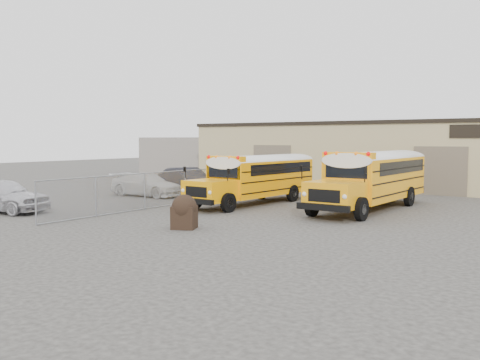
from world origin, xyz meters
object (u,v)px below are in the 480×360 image
Objects in this scene: car_silver at (2,195)px; car_white at (147,185)px; school_bus_right at (412,169)px; car_dark at (187,180)px; tarp_bundle at (184,211)px; school_bus_left at (310,170)px.

car_white is at bearing -15.10° from car_silver.
school_bus_right is at bearing -51.04° from car_silver.
car_white is at bearing -175.26° from car_dark.
school_bus_right is 16.33m from tarp_bundle.
school_bus_left is at bearing 97.91° from tarp_bundle.
tarp_bundle is 13.73m from car_dark.
car_white is at bearing 141.64° from tarp_bundle.
school_bus_right is 2.08× the size of car_silver.
car_white is 2.90m from car_dark.
car_silver reaches higher than tarp_bundle.
school_bus_right reaches higher than car_silver.
school_bus_left is 1.91× the size of car_white.
car_silver is at bearing 174.10° from car_white.
car_white is at bearing -148.50° from school_bus_right.
car_dark is at bearing 130.42° from tarp_bundle.
school_bus_left is at bearing -43.68° from car_dark.
tarp_bundle is 0.28× the size of car_white.
school_bus_left is 6.01m from school_bus_right.
school_bus_right reaches higher than car_white.
car_white is 0.97× the size of car_dark.
school_bus_right is at bearing -61.72° from car_white.
school_bus_right is at bearing 19.35° from school_bus_left.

